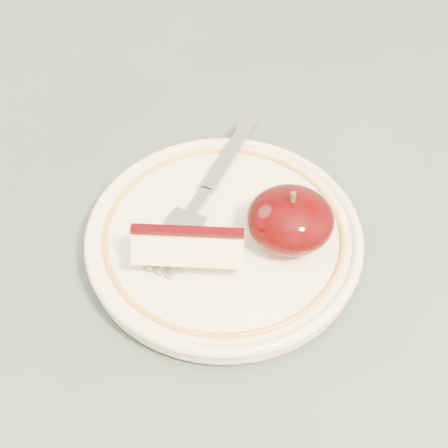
{
  "coord_description": "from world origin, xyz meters",
  "views": [
    {
      "loc": [
        0.11,
        -0.23,
        1.13
      ],
      "look_at": [
        0.1,
        0.06,
        0.78
      ],
      "focal_mm": 50.0,
      "sensor_mm": 36.0,
      "label": 1
    }
  ],
  "objects_px": {
    "plate": "(224,236)",
    "fork": "(206,191)",
    "table": "(104,371)",
    "apple_half": "(290,220)"
  },
  "relations": [
    {
      "from": "table",
      "to": "plate",
      "type": "xyz_separation_m",
      "value": [
        0.1,
        0.06,
        0.1
      ]
    },
    {
      "from": "fork",
      "to": "apple_half",
      "type": "bearing_deg",
      "value": -100.35
    },
    {
      "from": "apple_half",
      "to": "plate",
      "type": "bearing_deg",
      "value": 177.86
    },
    {
      "from": "apple_half",
      "to": "fork",
      "type": "distance_m",
      "value": 0.08
    },
    {
      "from": "plate",
      "to": "fork",
      "type": "xyz_separation_m",
      "value": [
        -0.02,
        0.04,
        0.01
      ]
    },
    {
      "from": "plate",
      "to": "fork",
      "type": "distance_m",
      "value": 0.04
    },
    {
      "from": "table",
      "to": "plate",
      "type": "distance_m",
      "value": 0.15
    },
    {
      "from": "plate",
      "to": "fork",
      "type": "bearing_deg",
      "value": 113.09
    },
    {
      "from": "apple_half",
      "to": "table",
      "type": "bearing_deg",
      "value": -156.26
    },
    {
      "from": "table",
      "to": "fork",
      "type": "bearing_deg",
      "value": 52.25
    }
  ]
}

